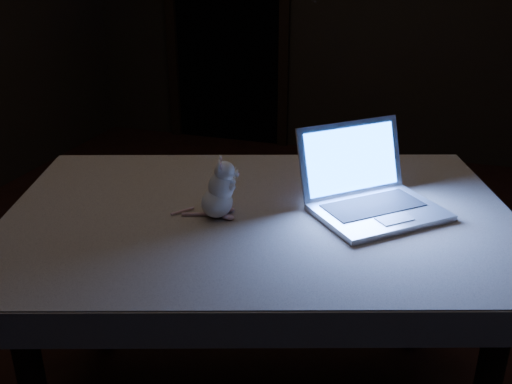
% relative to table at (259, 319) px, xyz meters
% --- Properties ---
extents(floor, '(5.00, 5.00, 0.00)m').
position_rel_table_xyz_m(floor, '(-0.11, 0.45, -0.39)').
color(floor, black).
rests_on(floor, ground).
extents(doorway, '(1.06, 0.36, 2.13)m').
position_rel_table_xyz_m(doorway, '(-1.21, 2.95, 0.67)').
color(doorway, black).
rests_on(doorway, back_wall).
extents(table, '(1.69, 1.36, 0.79)m').
position_rel_table_xyz_m(table, '(0.00, 0.00, 0.00)').
color(table, black).
rests_on(table, floor).
extents(tablecloth, '(1.88, 1.66, 0.10)m').
position_rel_table_xyz_m(tablecloth, '(0.03, -0.01, 0.35)').
color(tablecloth, '#C2B3A1').
rests_on(tablecloth, table).
extents(laptop, '(0.50, 0.50, 0.25)m').
position_rel_table_xyz_m(laptop, '(0.36, 0.09, 0.53)').
color(laptop, silver).
rests_on(laptop, tablecloth).
extents(plush_mouse, '(0.17, 0.17, 0.19)m').
position_rel_table_xyz_m(plush_mouse, '(-0.11, -0.07, 0.50)').
color(plush_mouse, white).
rests_on(plush_mouse, tablecloth).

